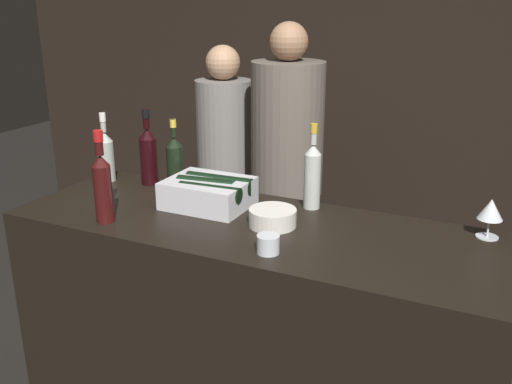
% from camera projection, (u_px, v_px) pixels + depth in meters
% --- Properties ---
extents(wall_back_chalkboard, '(6.40, 0.06, 2.80)m').
position_uv_depth(wall_back_chalkboard, '(388.00, 72.00, 3.98)').
color(wall_back_chalkboard, black).
rests_on(wall_back_chalkboard, ground_plane).
extents(bar_counter, '(1.94, 0.68, 1.06)m').
position_uv_depth(bar_counter, '(253.00, 341.00, 2.39)').
color(bar_counter, black).
rests_on(bar_counter, ground_plane).
extents(ice_bin_with_bottles, '(0.35, 0.27, 0.12)m').
position_uv_depth(ice_bin_with_bottles, '(209.00, 191.00, 2.39)').
color(ice_bin_with_bottles, silver).
rests_on(ice_bin_with_bottles, bar_counter).
extents(bowl_white, '(0.18, 0.18, 0.07)m').
position_uv_depth(bowl_white, '(273.00, 217.00, 2.19)').
color(bowl_white, silver).
rests_on(bowl_white, bar_counter).
extents(wine_glass, '(0.09, 0.09, 0.15)m').
position_uv_depth(wine_glass, '(491.00, 210.00, 2.06)').
color(wine_glass, silver).
rests_on(wine_glass, bar_counter).
extents(candle_votive, '(0.08, 0.08, 0.06)m').
position_uv_depth(candle_votive, '(268.00, 244.00, 1.96)').
color(candle_votive, silver).
rests_on(candle_votive, bar_counter).
extents(red_wine_bottle_tall, '(0.07, 0.07, 0.37)m').
position_uv_depth(red_wine_bottle_tall, '(102.00, 184.00, 2.19)').
color(red_wine_bottle_tall, '#380F0F').
rests_on(red_wine_bottle_tall, bar_counter).
extents(red_wine_bottle_black_foil, '(0.08, 0.08, 0.35)m').
position_uv_depth(red_wine_bottle_black_foil, '(148.00, 154.00, 2.65)').
color(red_wine_bottle_black_foil, black).
rests_on(red_wine_bottle_black_foil, bar_counter).
extents(white_wine_bottle, '(0.08, 0.08, 0.33)m').
position_uv_depth(white_wine_bottle, '(106.00, 154.00, 2.70)').
color(white_wine_bottle, '#9EA899').
rests_on(white_wine_bottle, bar_counter).
extents(rose_wine_bottle, '(0.07, 0.07, 0.36)m').
position_uv_depth(rose_wine_bottle, '(312.00, 174.00, 2.34)').
color(rose_wine_bottle, '#B2B7AD').
rests_on(rose_wine_bottle, bar_counter).
extents(champagne_bottle, '(0.07, 0.07, 0.32)m').
position_uv_depth(champagne_bottle, '(175.00, 161.00, 2.60)').
color(champagne_bottle, black).
rests_on(champagne_bottle, bar_counter).
extents(person_in_hoodie, '(0.41, 0.41, 1.78)m').
position_uv_depth(person_in_hoodie, '(287.00, 164.00, 3.28)').
color(person_in_hoodie, black).
rests_on(person_in_hoodie, ground_plane).
extents(person_blond_tee, '(0.35, 0.35, 1.63)m').
position_uv_depth(person_blond_tee, '(225.00, 161.00, 3.63)').
color(person_blond_tee, black).
rests_on(person_blond_tee, ground_plane).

